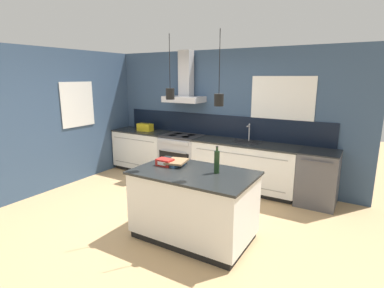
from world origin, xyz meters
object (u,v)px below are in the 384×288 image
(dishwasher, at_px, (318,178))
(bottle_on_island, at_px, (217,162))
(book_stack, at_px, (176,163))
(oven_range, at_px, (182,156))
(yellow_toolbox, at_px, (145,127))
(red_supply_box, at_px, (165,162))

(dishwasher, bearing_deg, bottle_on_island, -117.10)
(bottle_on_island, xyz_separation_m, book_stack, (-0.63, 0.02, -0.11))
(bottle_on_island, bearing_deg, dishwasher, 62.90)
(book_stack, bearing_deg, oven_range, 120.44)
(bottle_on_island, relative_size, yellow_toolbox, 1.02)
(book_stack, relative_size, red_supply_box, 1.72)
(dishwasher, bearing_deg, book_stack, -130.55)
(book_stack, xyz_separation_m, yellow_toolbox, (-2.05, 1.84, 0.04))
(red_supply_box, height_order, yellow_toolbox, yellow_toolbox)
(dishwasher, bearing_deg, oven_range, -179.91)
(book_stack, bearing_deg, yellow_toolbox, 138.03)
(dishwasher, distance_m, red_supply_box, 2.62)
(red_supply_box, bearing_deg, bottle_on_island, 5.27)
(bottle_on_island, bearing_deg, red_supply_box, -174.73)
(dishwasher, relative_size, bottle_on_island, 2.62)
(oven_range, relative_size, bottle_on_island, 2.62)
(yellow_toolbox, bearing_deg, book_stack, -41.97)
(oven_range, bearing_deg, bottle_on_island, -47.37)
(bottle_on_island, distance_m, red_supply_box, 0.76)
(dishwasher, relative_size, red_supply_box, 4.19)
(oven_range, height_order, red_supply_box, red_supply_box)
(yellow_toolbox, bearing_deg, bottle_on_island, -34.79)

